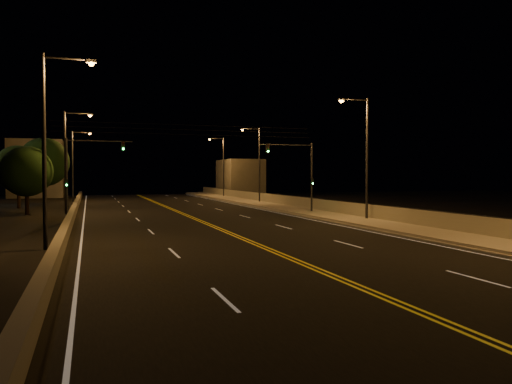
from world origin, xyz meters
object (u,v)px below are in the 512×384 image
object	(u,v)px
streetlight_3	(222,163)
traffic_signal_right	(302,170)
streetlight_1	(364,151)
tree_0	(27,171)
traffic_signal_left	(80,169)
tree_2	(44,162)
streetlight_6	(75,161)
tree_1	(18,169)
streetlight_5	(68,155)
streetlight_2	(257,160)
streetlight_4	(50,137)

from	to	relation	value
streetlight_3	traffic_signal_right	world-z (taller)	streetlight_3
streetlight_1	streetlight_3	distance (m)	42.28
streetlight_3	tree_0	distance (m)	36.14
traffic_signal_left	tree_2	bearing A→B (deg)	100.00
streetlight_1	tree_0	world-z (taller)	streetlight_1
traffic_signal_right	streetlight_3	bearing A→B (deg)	87.50
streetlight_6	traffic_signal_left	world-z (taller)	streetlight_6
traffic_signal_left	tree_1	distance (m)	18.66
streetlight_5	traffic_signal_right	world-z (taller)	streetlight_5
tree_2	streetlight_1	bearing A→B (deg)	-53.97
streetlight_1	streetlight_6	bearing A→B (deg)	119.98
streetlight_3	streetlight_5	xyz separation A→B (m)	(-21.46, -26.77, 0.00)
streetlight_6	tree_0	distance (m)	21.29
streetlight_2	tree_1	size ratio (longest dim) A/B	1.39
traffic_signal_right	tree_0	world-z (taller)	traffic_signal_right
streetlight_5	traffic_signal_right	distance (m)	21.32
streetlight_4	traffic_signal_right	xyz separation A→B (m)	(19.96, 15.32, -1.35)
streetlight_3	streetlight_5	size ratio (longest dim) A/B	1.00
traffic_signal_right	tree_2	xyz separation A→B (m)	(-23.49, 26.21, 1.13)
streetlight_4	tree_0	size ratio (longest dim) A/B	1.51
streetlight_3	tree_1	bearing A→B (deg)	-148.20
streetlight_5	streetlight_1	bearing A→B (deg)	-35.86
streetlight_2	traffic_signal_left	bearing A→B (deg)	-140.28
tree_0	streetlight_3	bearing A→B (deg)	46.10
traffic_signal_left	streetlight_5	bearing A→B (deg)	98.42
streetlight_6	traffic_signal_right	size ratio (longest dim) A/B	1.45
traffic_signal_left	tree_1	world-z (taller)	tree_1
streetlight_1	tree_1	bearing A→B (deg)	136.33
streetlight_3	streetlight_5	distance (m)	34.31
streetlight_5	tree_1	bearing A→B (deg)	118.06
streetlight_1	streetlight_4	distance (m)	22.63
traffic_signal_right	tree_1	world-z (taller)	tree_1
tree_0	streetlight_1	bearing A→B (deg)	-33.00
streetlight_5	tree_0	xyz separation A→B (m)	(-3.58, 0.75, -1.50)
streetlight_2	tree_2	world-z (taller)	streetlight_2
streetlight_5	tree_2	bearing A→B (deg)	100.61
tree_2	streetlight_4	bearing A→B (deg)	-85.14
streetlight_1	streetlight_2	bearing A→B (deg)	90.00
streetlight_5	streetlight_6	size ratio (longest dim) A/B	1.00
streetlight_6	tree_0	bearing A→B (deg)	-99.71
streetlight_5	traffic_signal_left	world-z (taller)	streetlight_5
tree_1	streetlight_6	bearing A→B (deg)	64.97
streetlight_1	traffic_signal_right	distance (m)	8.38
streetlight_5	streetlight_6	xyz separation A→B (m)	(0.00, 21.69, 0.00)
streetlight_4	streetlight_5	bearing A→B (deg)	90.00
tree_2	streetlight_6	bearing A→B (deg)	38.90
traffic_signal_right	tree_0	bearing A→B (deg)	160.97
streetlight_1	streetlight_5	bearing A→B (deg)	144.14
streetlight_6	traffic_signal_left	bearing A→B (deg)	-87.85
streetlight_3	streetlight_4	bearing A→B (deg)	-113.45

